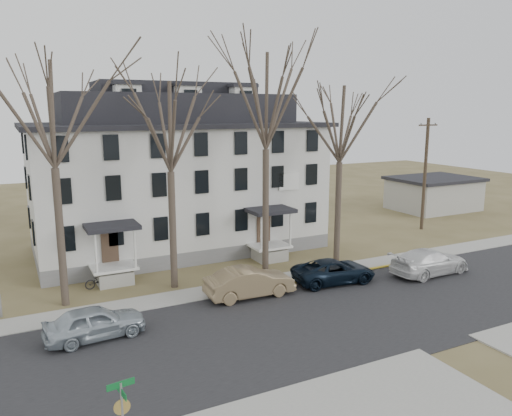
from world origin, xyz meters
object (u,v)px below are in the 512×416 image
tree_far_left (50,106)px  utility_pole_far (425,173)px  car_tan (250,283)px  boarding_house (178,176)px  car_white (430,262)px  car_silver (95,323)px  bicycle_left (100,281)px  car_navy (334,272)px  tree_mid_right (341,119)px  tree_mid_left (169,120)px  street_sign (122,413)px  tree_center (266,94)px

tree_far_left → utility_pole_far: size_ratio=1.44×
tree_far_left → car_tan: tree_far_left is taller
boarding_house → car_tan: bearing=-88.9°
tree_far_left → car_white: (20.98, -5.01, -9.55)m
car_silver → bicycle_left: 6.77m
car_tan → car_navy: car_tan is taller
utility_pole_far → car_tan: size_ratio=1.92×
car_tan → bicycle_left: bearing=56.0°
boarding_house → tree_mid_right: 12.51m
tree_mid_left → car_navy: tree_mid_left is taller
tree_far_left → tree_mid_left: tree_far_left is taller
boarding_house → tree_far_left: bearing=-137.8°
tree_mid_left → street_sign: size_ratio=4.53×
car_silver → car_navy: (13.96, 1.30, -0.06)m
utility_pole_far → tree_far_left: bearing=-171.9°
tree_mid_right → car_navy: tree_mid_right is taller
tree_mid_right → tree_center: bearing=180.0°
tree_far_left → tree_mid_right: size_ratio=1.08×
tree_center → tree_mid_right: tree_center is taller
utility_pole_far → car_white: utility_pole_far is taller
boarding_house → tree_far_left: (-9.00, -8.15, 4.96)m
car_white → bicycle_left: bearing=67.9°
car_navy → car_white: (6.27, -1.41, 0.09)m
car_navy → car_silver: bearing=101.8°
tree_mid_left → car_tan: bearing=-46.8°
tree_center → street_sign: tree_center is taller
street_sign → tree_mid_left: bearing=59.4°
boarding_house → car_silver: boarding_house is taller
tree_center → tree_mid_right: size_ratio=1.15×
tree_far_left → tree_center: (12.00, 0.00, 0.74)m
tree_center → boarding_house: bearing=110.2°
car_tan → street_sign: (-9.11, -10.52, 1.02)m
tree_far_left → tree_mid_left: size_ratio=1.08×
boarding_house → car_white: size_ratio=3.81×
tree_mid_left → utility_pole_far: tree_mid_left is taller
boarding_house → car_navy: size_ratio=4.15×
boarding_house → tree_mid_left: 9.66m
boarding_house → car_tan: boarding_house is taller
utility_pole_far → car_navy: (-14.78, -7.80, -4.21)m
utility_pole_far → street_sign: utility_pole_far is taller
utility_pole_far → car_white: bearing=-132.8°
tree_far_left → car_navy: size_ratio=2.74×
bicycle_left → boarding_house: bearing=-54.6°
street_sign → tree_far_left: bearing=82.8°
tree_mid_right → car_navy: bearing=-127.7°
bicycle_left → street_sign: bearing=165.3°
tree_mid_left → tree_far_left: bearing=180.0°
car_silver → street_sign: bearing=171.5°
car_silver → car_navy: 14.02m
car_navy → street_sign: bearing=131.8°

